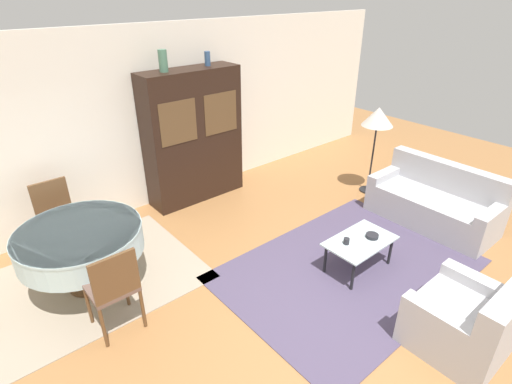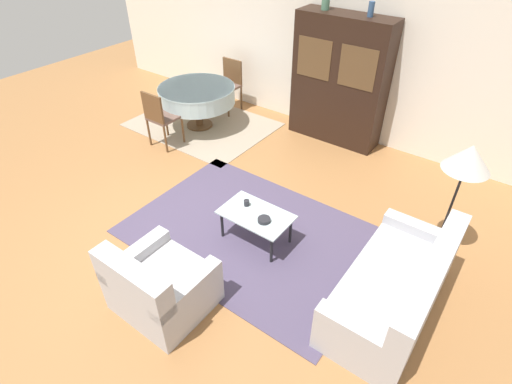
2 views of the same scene
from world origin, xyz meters
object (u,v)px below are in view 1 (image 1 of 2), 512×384
dining_chair_near (113,286)px  floor_lamp (378,119)px  cup (346,241)px  bowl (372,236)px  couch (435,203)px  armchair (468,321)px  display_cabinet (193,137)px  dining_table (80,241)px  coffee_table (360,243)px  vase_short (207,59)px  dining_chair_far (57,213)px  vase_tall (163,61)px

dining_chair_near → floor_lamp: size_ratio=0.67×
cup → bowl: (0.35, -0.12, -0.02)m
couch → armchair: bearing=125.2°
display_cabinet → dining_chair_near: size_ratio=2.14×
dining_table → armchair: bearing=-52.7°
coffee_table → vase_short: vase_short is taller
bowl → vase_short: (-0.27, 2.99, 1.74)m
vase_short → bowl: bearing=-84.8°
floor_lamp → vase_short: bearing=138.9°
vase_short → dining_chair_near: bearing=-141.8°
couch → cup: couch is taller
armchair → bowl: 1.40m
couch → bowl: size_ratio=11.47×
display_cabinet → vase_short: 1.19m
dining_chair_near → floor_lamp: floor_lamp is taller
coffee_table → dining_chair_far: dining_chair_far is taller
display_cabinet → dining_chair_far: (-2.20, -0.20, -0.47)m
floor_lamp → bowl: floor_lamp is taller
coffee_table → vase_short: 3.45m
cup → couch: bearing=-2.4°
dining_table → dining_chair_far: size_ratio=1.40×
couch → armchair: (-1.96, -1.38, -0.00)m
display_cabinet → dining_table: bearing=-153.5°
dining_table → cup: size_ratio=17.89×
coffee_table → dining_chair_far: (-2.66, 2.73, 0.20)m
armchair → couch: bearing=35.2°
dining_table → vase_tall: vase_tall is taller
dining_chair_far → bowl: (2.81, -2.79, -0.13)m
coffee_table → vase_tall: size_ratio=2.91×
dining_table → coffee_table: bearing=-34.6°
dining_chair_far → cup: bearing=132.7°
armchair → dining_table: bearing=127.3°
dining_chair_near → bowl: 2.98m
display_cabinet → dining_table: display_cabinet is taller
coffee_table → dining_table: size_ratio=0.64×
floor_lamp → display_cabinet: bearing=143.3°
armchair → cup: size_ratio=11.98×
cup → bowl: cup is taller
couch → dining_chair_far: size_ratio=1.81×
armchair → vase_tall: 4.78m
coffee_table → floor_lamp: bearing=32.5°
coffee_table → floor_lamp: (1.88, 1.19, 0.90)m
couch → dining_table: bearing=67.2°
dining_chair_far → floor_lamp: (4.53, -1.54, 0.70)m
armchair → dining_chair_far: 4.82m
display_cabinet → floor_lamp: display_cabinet is taller
dining_table → floor_lamp: bearing=-8.0°
armchair → dining_chair_near: 3.40m
cup → vase_tall: size_ratio=0.26×
vase_tall → dining_table: bearing=-148.8°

